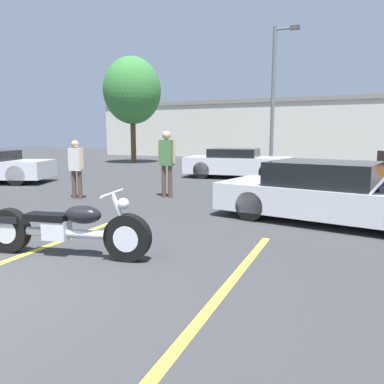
% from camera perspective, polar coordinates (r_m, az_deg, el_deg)
% --- Properties ---
extents(parking_stripe_middle, '(0.12, 5.08, 0.01)m').
position_cam_1_polar(parking_stripe_middle, '(5.88, -26.38, -9.38)').
color(parking_stripe_middle, yellow).
rests_on(parking_stripe_middle, ground).
extents(parking_stripe_back, '(0.12, 5.08, 0.01)m').
position_cam_1_polar(parking_stripe_back, '(4.18, 3.95, -15.82)').
color(parking_stripe_back, yellow).
rests_on(parking_stripe_back, ground).
extents(far_building, '(32.00, 4.20, 4.40)m').
position_cam_1_polar(far_building, '(30.17, 15.52, 9.52)').
color(far_building, beige).
rests_on(far_building, ground).
extents(light_pole, '(1.21, 0.28, 6.72)m').
position_cam_1_polar(light_pole, '(18.78, 12.52, 14.60)').
color(light_pole, slate).
rests_on(light_pole, ground).
extents(tree_background, '(3.50, 3.50, 6.43)m').
position_cam_1_polar(tree_background, '(23.88, -9.11, 14.98)').
color(tree_background, brown).
rests_on(tree_background, ground).
extents(motorcycle, '(2.53, 0.79, 0.97)m').
position_cam_1_polar(motorcycle, '(5.68, -18.71, -5.38)').
color(motorcycle, black).
rests_on(motorcycle, ground).
extents(show_car_hood_open, '(4.72, 2.69, 2.02)m').
position_cam_1_polar(show_car_hood_open, '(8.02, 20.55, -0.15)').
color(show_car_hood_open, silver).
rests_on(show_car_hood_open, ground).
extents(parked_car_mid_row, '(4.35, 2.24, 1.19)m').
position_cam_1_polar(parked_car_mid_row, '(15.48, 6.93, 4.36)').
color(parked_car_mid_row, silver).
rests_on(parked_car_mid_row, ground).
extents(spectator_near_motorcycle, '(0.52, 0.21, 1.60)m').
position_cam_1_polar(spectator_near_motorcycle, '(10.67, -17.25, 4.02)').
color(spectator_near_motorcycle, brown).
rests_on(spectator_near_motorcycle, ground).
extents(spectator_by_show_car, '(0.52, 0.24, 1.85)m').
position_cam_1_polar(spectator_by_show_car, '(10.43, -3.87, 5.24)').
color(spectator_by_show_car, brown).
rests_on(spectator_by_show_car, ground).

